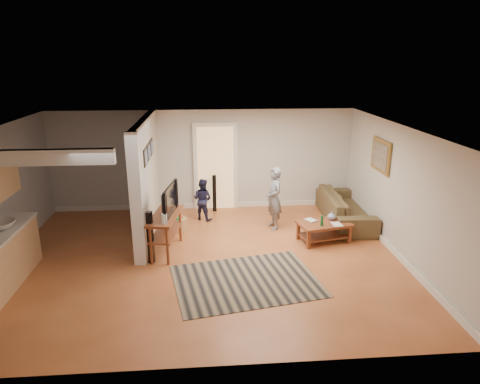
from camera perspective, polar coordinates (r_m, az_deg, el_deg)
name	(u,v)px	position (r m, az deg, el deg)	size (l,w,h in m)	color
ground	(205,259)	(8.35, -4.70, -8.93)	(7.50, 7.50, 0.00)	brown
room_shell	(147,182)	(8.30, -12.34, 1.36)	(7.54, 6.02, 2.52)	#BBB8B3
area_rug	(246,281)	(7.58, 0.80, -11.74)	(2.44, 1.79, 0.01)	black
sofa	(344,221)	(10.46, 13.70, -3.76)	(2.31, 0.90, 0.67)	#4D3D26
coffee_table	(325,226)	(9.15, 11.21, -4.52)	(1.18, 0.84, 0.63)	maroon
tv_console	(166,218)	(8.45, -9.84, -3.43)	(0.67, 1.32, 1.09)	maroon
speaker_left	(150,237)	(8.17, -11.86, -5.95)	(0.10, 0.10, 1.02)	black
speaker_right	(214,193)	(10.68, -3.42, -0.16)	(0.09, 0.09, 0.94)	black
toy_basket	(178,224)	(9.70, -8.30, -4.19)	(0.41, 0.41, 0.37)	olive
child	(273,228)	(9.80, 4.47, -4.76)	(0.52, 0.34, 1.41)	slate
toddler	(203,219)	(10.31, -4.94, -3.62)	(0.49, 0.38, 1.00)	#1D1D3C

